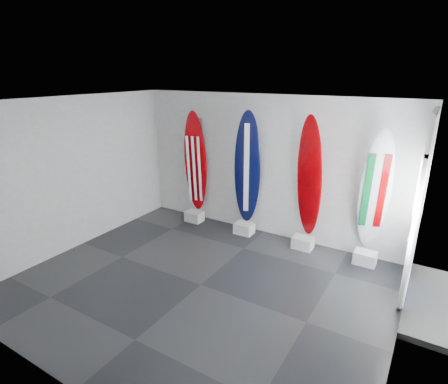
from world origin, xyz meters
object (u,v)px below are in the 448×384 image
Objects in this scene: surfboard_swiss at (309,178)px; surfboard_italy at (375,192)px; surfboard_navy at (247,169)px; surfboard_usa at (195,162)px.

surfboard_swiss reaches higher than surfboard_italy.
surfboard_swiss is at bearing -21.17° from surfboard_navy.
surfboard_usa is 0.97× the size of surfboard_navy.
surfboard_navy reaches higher than surfboard_italy.
surfboard_navy is 2.56m from surfboard_italy.
surfboard_usa is at bearing 163.50° from surfboard_italy.
surfboard_swiss is (1.35, 0.00, -0.00)m from surfboard_navy.
surfboard_usa is 1.02× the size of surfboard_italy.
surfboard_usa is 2.70m from surfboard_swiss.
surfboard_italy is (1.21, 0.00, -0.07)m from surfboard_swiss.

